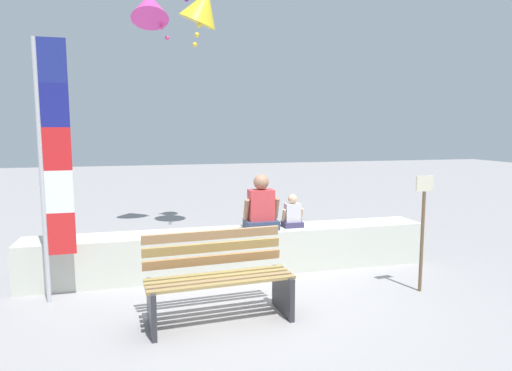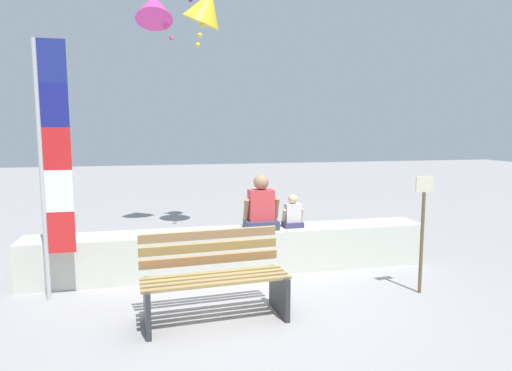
# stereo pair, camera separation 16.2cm
# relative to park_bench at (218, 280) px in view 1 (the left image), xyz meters

# --- Properties ---
(ground_plane) EXTENTS (40.00, 40.00, 0.00)m
(ground_plane) POSITION_rel_park_bench_xyz_m (0.47, 0.42, -0.41)
(ground_plane) COLOR gray
(seawall_ledge) EXTENTS (5.45, 0.57, 0.59)m
(seawall_ledge) POSITION_rel_park_bench_xyz_m (0.47, 1.44, -0.12)
(seawall_ledge) COLOR beige
(seawall_ledge) RESTS_ON ground
(park_bench) EXTENTS (1.52, 0.71, 0.88)m
(park_bench) POSITION_rel_park_bench_xyz_m (0.00, 0.00, 0.00)
(park_bench) COLOR olive
(park_bench) RESTS_ON ground
(person_adult) EXTENTS (0.49, 0.36, 0.75)m
(person_adult) POSITION_rel_park_bench_xyz_m (0.83, 1.43, 0.47)
(person_adult) COLOR #2D3956
(person_adult) RESTS_ON seawall_ledge
(person_child) EXTENTS (0.30, 0.22, 0.46)m
(person_child) POSITION_rel_park_bench_xyz_m (1.29, 1.43, 0.36)
(person_child) COLOR #363055
(person_child) RESTS_ON seawall_ledge
(flag_banner) EXTENTS (0.34, 0.05, 2.92)m
(flag_banner) POSITION_rel_park_bench_xyz_m (-1.69, 0.90, 1.22)
(flag_banner) COLOR #B7B7BC
(flag_banner) RESTS_ON ground
(kite_magenta) EXTENTS (0.70, 0.86, 0.96)m
(kite_magenta) POSITION_rel_park_bench_xyz_m (-0.52, 4.26, 3.76)
(kite_magenta) COLOR #DB3D9E
(kite_yellow) EXTENTS (1.08, 1.01, 1.15)m
(kite_yellow) POSITION_rel_park_bench_xyz_m (0.38, 3.71, 3.68)
(kite_yellow) COLOR yellow
(sign_post) EXTENTS (0.24, 0.04, 1.41)m
(sign_post) POSITION_rel_park_bench_xyz_m (2.50, 0.17, 0.42)
(sign_post) COLOR brown
(sign_post) RESTS_ON ground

